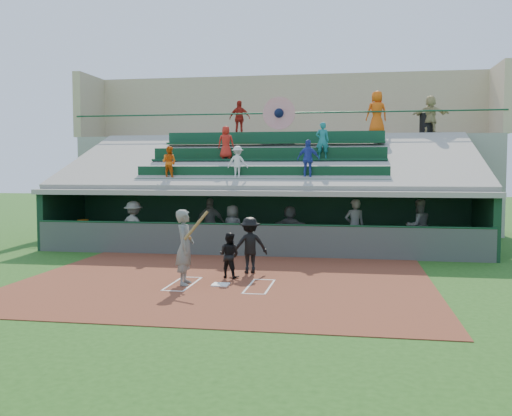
% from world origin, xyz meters
% --- Properties ---
extents(ground, '(100.00, 100.00, 0.00)m').
position_xyz_m(ground, '(0.00, 0.00, 0.00)').
color(ground, '#1E4B15').
rests_on(ground, ground).
extents(dirt_slab, '(11.00, 9.00, 0.02)m').
position_xyz_m(dirt_slab, '(0.00, 0.50, 0.01)').
color(dirt_slab, '#602B1B').
rests_on(dirt_slab, ground).
extents(home_plate, '(0.43, 0.43, 0.03)m').
position_xyz_m(home_plate, '(0.00, 0.00, 0.04)').
color(home_plate, white).
rests_on(home_plate, dirt_slab).
extents(batters_box_chalk, '(2.65, 1.85, 0.01)m').
position_xyz_m(batters_box_chalk, '(0.00, 0.00, 0.02)').
color(batters_box_chalk, white).
rests_on(batters_box_chalk, dirt_slab).
extents(dugout_floor, '(16.00, 3.50, 0.04)m').
position_xyz_m(dugout_floor, '(0.00, 6.75, 0.02)').
color(dugout_floor, gray).
rests_on(dugout_floor, ground).
extents(concourse_slab, '(20.00, 3.00, 4.60)m').
position_xyz_m(concourse_slab, '(0.00, 13.50, 2.30)').
color(concourse_slab, gray).
rests_on(concourse_slab, ground).
extents(grandstand, '(20.40, 10.40, 7.80)m').
position_xyz_m(grandstand, '(-0.00, 10.51, 2.26)').
color(grandstand, '#474C47').
rests_on(grandstand, ground).
extents(batter_at_plate, '(0.91, 0.81, 1.97)m').
position_xyz_m(batter_at_plate, '(-0.93, -0.08, 1.01)').
color(batter_at_plate, '#5A5D58').
rests_on(batter_at_plate, dirt_slab).
extents(catcher, '(0.72, 0.63, 1.26)m').
position_xyz_m(catcher, '(-0.00, 1.05, 0.65)').
color(catcher, black).
rests_on(catcher, dirt_slab).
extents(home_umpire, '(1.20, 0.94, 1.63)m').
position_xyz_m(home_umpire, '(0.44, 1.85, 0.83)').
color(home_umpire, black).
rests_on(home_umpire, dirt_slab).
extents(dugout_bench, '(14.36, 3.71, 0.44)m').
position_xyz_m(dugout_bench, '(-0.25, 8.08, 0.26)').
color(dugout_bench, olive).
rests_on(dugout_bench, dugout_floor).
extents(white_table, '(0.76, 0.58, 0.66)m').
position_xyz_m(white_table, '(-6.69, 5.87, 0.37)').
color(white_table, white).
rests_on(white_table, dugout_floor).
extents(water_cooler, '(0.41, 0.41, 0.41)m').
position_xyz_m(water_cooler, '(-6.74, 5.88, 0.91)').
color(water_cooler, '#C9600B').
rests_on(water_cooler, white_table).
extents(dugout_player_a, '(1.32, 0.96, 1.83)m').
position_xyz_m(dugout_player_a, '(-4.46, 5.26, 0.96)').
color(dugout_player_a, '#5B5E59').
rests_on(dugout_player_a, dugout_floor).
extents(dugout_player_b, '(1.14, 0.53, 1.91)m').
position_xyz_m(dugout_player_b, '(-1.87, 6.37, 0.99)').
color(dugout_player_b, '#585A55').
rests_on(dugout_player_b, dugout_floor).
extents(dugout_player_c, '(0.93, 0.73, 1.68)m').
position_xyz_m(dugout_player_c, '(-0.94, 6.00, 0.88)').
color(dugout_player_c, '#555853').
rests_on(dugout_player_c, dugout_floor).
extents(dugout_player_d, '(1.59, 0.84, 1.64)m').
position_xyz_m(dugout_player_d, '(1.10, 6.69, 0.86)').
color(dugout_player_d, '#5B5E59').
rests_on(dugout_player_d, dugout_floor).
extents(dugout_player_e, '(0.80, 0.63, 1.95)m').
position_xyz_m(dugout_player_e, '(3.46, 6.05, 1.01)').
color(dugout_player_e, '#5D5F5A').
rests_on(dugout_player_e, dugout_floor).
extents(dugout_player_f, '(1.13, 1.00, 1.93)m').
position_xyz_m(dugout_player_f, '(5.71, 6.50, 1.01)').
color(dugout_player_f, '#5F625D').
rests_on(dugout_player_f, dugout_floor).
extents(trash_bin, '(0.63, 0.63, 0.94)m').
position_xyz_m(trash_bin, '(6.66, 12.55, 5.07)').
color(trash_bin, black).
rests_on(trash_bin, concourse_slab).
extents(concourse_staff_a, '(1.02, 0.45, 1.72)m').
position_xyz_m(concourse_staff_a, '(-2.01, 12.80, 5.46)').
color(concourse_staff_a, '#AB1E13').
rests_on(concourse_staff_a, concourse_slab).
extents(concourse_staff_b, '(1.09, 0.86, 1.95)m').
position_xyz_m(concourse_staff_b, '(4.43, 12.22, 5.58)').
color(concourse_staff_b, '#E6570D').
rests_on(concourse_staff_b, concourse_slab).
extents(concourse_staff_c, '(1.65, 0.80, 1.70)m').
position_xyz_m(concourse_staff_c, '(6.79, 12.29, 5.45)').
color(concourse_staff_c, tan).
rests_on(concourse_staff_c, concourse_slab).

